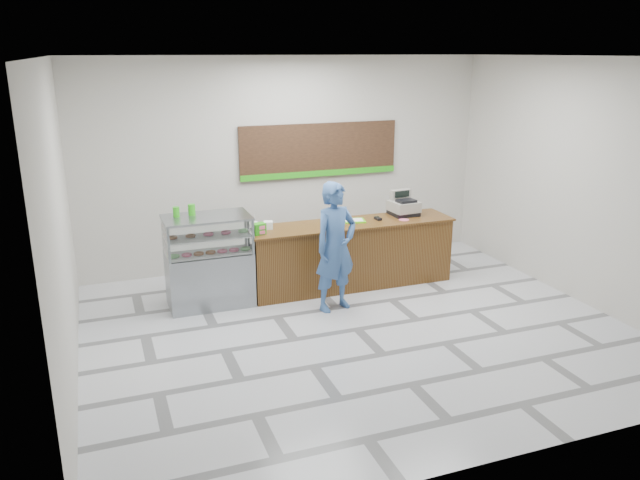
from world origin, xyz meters
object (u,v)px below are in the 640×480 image
object	(u,v)px
cash_register	(403,206)
serving_tray	(353,221)
display_case	(209,260)
customer	(336,247)
sales_counter	(351,254)

from	to	relation	value
cash_register	serving_tray	xyz separation A→B (m)	(-0.93, -0.10, -0.14)
display_case	serving_tray	world-z (taller)	display_case
cash_register	serving_tray	distance (m)	0.94
display_case	customer	distance (m)	1.84
cash_register	serving_tray	world-z (taller)	cash_register
customer	cash_register	bearing A→B (deg)	15.61
cash_register	serving_tray	bearing A→B (deg)	-178.78
serving_tray	customer	distance (m)	1.04
cash_register	customer	distance (m)	1.82
sales_counter	serving_tray	size ratio (longest dim) A/B	7.42
sales_counter	display_case	xyz separation A→B (m)	(-2.22, -0.00, 0.16)
cash_register	customer	bearing A→B (deg)	-153.69
cash_register	display_case	bearing A→B (deg)	178.01
sales_counter	display_case	distance (m)	2.23
sales_counter	cash_register	bearing A→B (deg)	9.36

